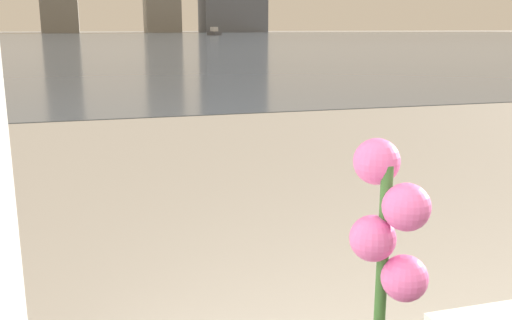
# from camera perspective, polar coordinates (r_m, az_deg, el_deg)

# --- Properties ---
(harbor_water) EXTENTS (180.00, 110.00, 0.01)m
(harbor_water) POSITION_cam_1_polar(r_m,az_deg,el_deg) (61.74, -15.81, 11.71)
(harbor_water) COLOR slate
(harbor_water) RESTS_ON ground_plane
(harbor_boat_2) EXTENTS (1.41, 2.94, 1.06)m
(harbor_boat_2) POSITION_cam_1_polar(r_m,az_deg,el_deg) (75.68, -4.20, 12.62)
(harbor_boat_2) COLOR #4C4C51
(harbor_boat_2) RESTS_ON harbor_water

